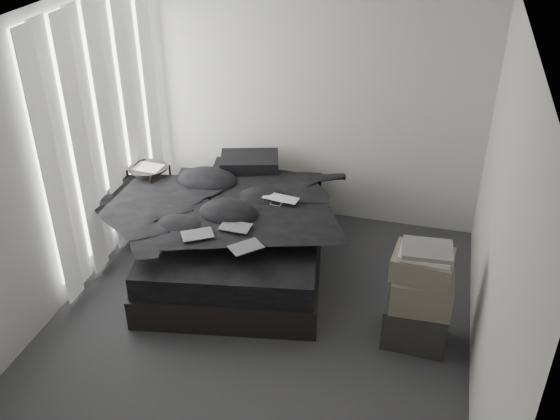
% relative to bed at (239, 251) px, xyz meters
% --- Properties ---
extents(floor, '(3.60, 4.20, 0.01)m').
position_rel_bed_xyz_m(floor, '(0.45, -0.90, -0.15)').
color(floor, '#343437').
rests_on(floor, ground).
extents(ceiling, '(3.60, 4.20, 0.01)m').
position_rel_bed_xyz_m(ceiling, '(0.45, -0.90, 2.45)').
color(ceiling, white).
rests_on(ceiling, ground).
extents(wall_back, '(3.60, 0.01, 2.60)m').
position_rel_bed_xyz_m(wall_back, '(0.45, 1.20, 1.15)').
color(wall_back, silver).
rests_on(wall_back, ground).
extents(wall_front, '(3.60, 0.01, 2.60)m').
position_rel_bed_xyz_m(wall_front, '(0.45, -3.00, 1.15)').
color(wall_front, silver).
rests_on(wall_front, ground).
extents(wall_left, '(0.01, 4.20, 2.60)m').
position_rel_bed_xyz_m(wall_left, '(-1.35, -0.90, 1.15)').
color(wall_left, silver).
rests_on(wall_left, ground).
extents(wall_right, '(0.01, 4.20, 2.60)m').
position_rel_bed_xyz_m(wall_right, '(2.25, -0.90, 1.15)').
color(wall_right, silver).
rests_on(wall_right, ground).
extents(window_left, '(0.02, 2.00, 2.30)m').
position_rel_bed_xyz_m(window_left, '(-1.33, 0.00, 1.20)').
color(window_left, white).
rests_on(window_left, wall_left).
extents(curtain_left, '(0.06, 2.12, 2.48)m').
position_rel_bed_xyz_m(curtain_left, '(-1.28, 0.00, 1.13)').
color(curtain_left, white).
rests_on(curtain_left, wall_left).
extents(bed, '(1.99, 2.41, 0.29)m').
position_rel_bed_xyz_m(bed, '(0.00, 0.00, 0.00)').
color(bed, black).
rests_on(bed, floor).
extents(mattress, '(1.91, 2.34, 0.23)m').
position_rel_bed_xyz_m(mattress, '(0.00, -0.00, 0.26)').
color(mattress, black).
rests_on(mattress, bed).
extents(duvet, '(1.89, 2.09, 0.25)m').
position_rel_bed_xyz_m(duvet, '(0.01, -0.05, 0.50)').
color(duvet, black).
rests_on(duvet, mattress).
extents(pillow_lower, '(0.72, 0.55, 0.15)m').
position_rel_bed_xyz_m(pillow_lower, '(-0.20, 0.81, 0.45)').
color(pillow_lower, black).
rests_on(pillow_lower, mattress).
extents(pillow_upper, '(0.70, 0.57, 0.14)m').
position_rel_bed_xyz_m(pillow_upper, '(-0.12, 0.81, 0.59)').
color(pillow_upper, black).
rests_on(pillow_upper, pillow_lower).
extents(laptop, '(0.37, 0.27, 0.03)m').
position_rel_bed_xyz_m(laptop, '(0.38, 0.12, 0.64)').
color(laptop, silver).
rests_on(laptop, duvet).
extents(comic_a, '(0.32, 0.30, 0.01)m').
position_rel_bed_xyz_m(comic_a, '(-0.16, -0.61, 0.63)').
color(comic_a, black).
rests_on(comic_a, duvet).
extents(comic_b, '(0.28, 0.19, 0.01)m').
position_rel_bed_xyz_m(comic_b, '(0.13, -0.40, 0.64)').
color(comic_b, black).
rests_on(comic_b, duvet).
extents(comic_c, '(0.32, 0.32, 0.01)m').
position_rel_bed_xyz_m(comic_c, '(0.32, -0.69, 0.64)').
color(comic_c, black).
rests_on(comic_c, duvet).
extents(side_stand, '(0.49, 0.49, 0.75)m').
position_rel_bed_xyz_m(side_stand, '(-1.10, 0.39, 0.23)').
color(side_stand, black).
rests_on(side_stand, floor).
extents(papers, '(0.30, 0.23, 0.01)m').
position_rel_bed_xyz_m(papers, '(-1.09, 0.37, 0.61)').
color(papers, white).
rests_on(papers, side_stand).
extents(floor_books, '(0.19, 0.22, 0.13)m').
position_rel_bed_xyz_m(floor_books, '(-0.84, 0.29, -0.08)').
color(floor_books, black).
rests_on(floor_books, floor).
extents(box_lower, '(0.53, 0.42, 0.38)m').
position_rel_bed_xyz_m(box_lower, '(1.79, -0.67, 0.04)').
color(box_lower, black).
rests_on(box_lower, floor).
extents(box_mid, '(0.50, 0.40, 0.29)m').
position_rel_bed_xyz_m(box_mid, '(1.80, -0.68, 0.38)').
color(box_mid, '#676151').
rests_on(box_mid, box_lower).
extents(box_upper, '(0.49, 0.41, 0.20)m').
position_rel_bed_xyz_m(box_upper, '(1.78, -0.67, 0.63)').
color(box_upper, '#676151').
rests_on(box_upper, box_mid).
extents(art_book_white, '(0.41, 0.33, 0.04)m').
position_rel_bed_xyz_m(art_book_white, '(1.79, -0.67, 0.75)').
color(art_book_white, silver).
rests_on(art_book_white, box_upper).
extents(art_book_snake, '(0.40, 0.33, 0.04)m').
position_rel_bed_xyz_m(art_book_snake, '(1.80, -0.68, 0.79)').
color(art_book_snake, silver).
rests_on(art_book_snake, art_book_white).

